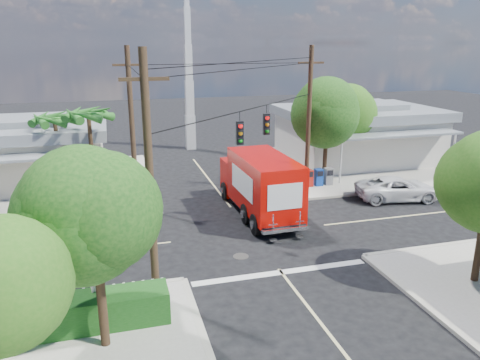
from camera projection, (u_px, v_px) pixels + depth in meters
name	position (u px, v px, depth m)	size (l,w,h in m)	color
ground	(251.00, 233.00, 23.27)	(120.00, 120.00, 0.00)	black
sidewalk_ne	(344.00, 165.00, 36.13)	(14.12, 14.12, 0.14)	#A09B91
sidewalk_nw	(43.00, 187.00, 30.47)	(14.12, 14.12, 0.14)	#A09B91
road_markings	(260.00, 245.00, 21.91)	(32.00, 32.00, 0.01)	beige
building_ne	(358.00, 132.00, 36.92)	(11.80, 10.20, 4.50)	beige
building_nw	(24.00, 151.00, 31.04)	(10.80, 10.20, 4.30)	beige
radio_tower	(189.00, 85.00, 40.28)	(0.80, 0.80, 17.00)	silver
tree_sw_front	(94.00, 218.00, 13.27)	(3.88, 3.78, 6.03)	#422D1C
tree_ne_front	(328.00, 113.00, 30.04)	(4.21, 4.14, 6.66)	#422D1C
tree_ne_back	(347.00, 116.00, 32.91)	(3.77, 3.66, 5.82)	#422D1C
palm_nw_front	(88.00, 117.00, 26.83)	(3.01, 3.08, 5.59)	#422D1C
palm_nw_back	(55.00, 120.00, 27.80)	(3.01, 3.08, 5.19)	#422D1C
utility_poles	(211.00, 137.00, 23.02)	(12.00, 10.68, 9.00)	#473321
picket_fence	(80.00, 301.00, 15.88)	(5.94, 0.06, 1.00)	silver
hedge_sw	(72.00, 314.00, 15.08)	(6.20, 1.20, 1.10)	#134311
vending_boxes	(318.00, 177.00, 30.49)	(1.90, 0.50, 1.10)	#B41C12
delivery_truck	(260.00, 184.00, 25.38)	(2.73, 7.99, 3.42)	black
parked_car	(398.00, 189.00, 28.11)	(2.29, 4.97, 1.38)	silver
pedestrian	(97.00, 297.00, 15.58)	(0.59, 0.39, 1.62)	beige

